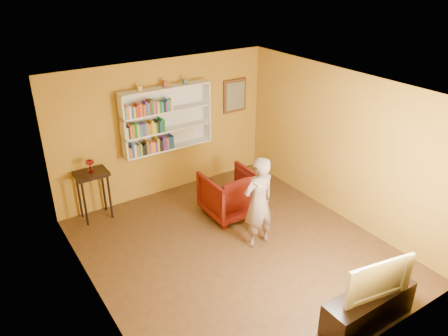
{
  "coord_description": "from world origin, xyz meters",
  "views": [
    {
      "loc": [
        -3.41,
        -4.83,
        4.38
      ],
      "look_at": [
        0.25,
        0.75,
        1.14
      ],
      "focal_mm": 35.0,
      "sensor_mm": 36.0,
      "label": 1
    }
  ],
  "objects": [
    {
      "name": "bookshelf",
      "position": [
        0.0,
        2.41,
        1.59
      ],
      "size": [
        1.8,
        0.29,
        1.23
      ],
      "color": "silver",
      "rests_on": "room_shell"
    },
    {
      "name": "room_shell",
      "position": [
        0.0,
        0.0,
        1.02
      ],
      "size": [
        5.3,
        5.8,
        2.88
      ],
      "color": "#452C16",
      "rests_on": "ground"
    },
    {
      "name": "framed_painting",
      "position": [
        1.65,
        2.46,
        1.75
      ],
      "size": [
        0.55,
        0.05,
        0.7
      ],
      "color": "#532F17",
      "rests_on": "room_shell"
    },
    {
      "name": "ruby_lustre",
      "position": [
        -1.58,
        2.25,
        1.11
      ],
      "size": [
        0.15,
        0.15,
        0.24
      ],
      "color": "maroon",
      "rests_on": "console_table"
    },
    {
      "name": "television",
      "position": [
        0.54,
        -2.25,
        0.77
      ],
      "size": [
        0.99,
        0.3,
        0.56
      ],
      "primitive_type": "imported",
      "rotation": [
        0.0,
        0.0,
        -0.18
      ],
      "color": "black",
      "rests_on": "tv_cabinet"
    },
    {
      "name": "game_remote",
      "position": [
        0.15,
        -0.3,
        1.31
      ],
      "size": [
        0.04,
        0.15,
        0.04
      ],
      "primitive_type": "cube",
      "color": "white",
      "rests_on": "person"
    },
    {
      "name": "books_row_lower",
      "position": [
        -0.38,
        2.3,
        1.13
      ],
      "size": [
        0.93,
        0.19,
        0.27
      ],
      "color": "#9C6B1C",
      "rests_on": "bookshelf"
    },
    {
      "name": "person",
      "position": [
        0.41,
        -0.03,
        0.79
      ],
      "size": [
        0.59,
        0.4,
        1.59
      ],
      "primitive_type": "imported",
      "rotation": [
        0.0,
        0.0,
        3.18
      ],
      "color": "#796358",
      "rests_on": "ground"
    },
    {
      "name": "ornament_right",
      "position": [
        0.42,
        2.35,
        2.26
      ],
      "size": [
        0.07,
        0.07,
        0.09
      ],
      "primitive_type": "cube",
      "color": "#436771",
      "rests_on": "bookshelf"
    },
    {
      "name": "tv_cabinet",
      "position": [
        0.54,
        -2.25,
        0.24
      ],
      "size": [
        1.37,
        0.41,
        0.49
      ],
      "primitive_type": "cube",
      "color": "black",
      "rests_on": "ground"
    },
    {
      "name": "books_row_upper",
      "position": [
        -0.4,
        2.3,
        1.89
      ],
      "size": [
        0.94,
        0.19,
        0.27
      ],
      "color": "teal",
      "rests_on": "bookshelf"
    },
    {
      "name": "books_row_middle",
      "position": [
        -0.48,
        2.3,
        1.51
      ],
      "size": [
        0.76,
        0.19,
        0.27
      ],
      "color": "silver",
      "rests_on": "bookshelf"
    },
    {
      "name": "ornament_left",
      "position": [
        -0.5,
        2.35,
        2.26
      ],
      "size": [
        0.07,
        0.07,
        0.1
      ],
      "primitive_type": "cube",
      "color": "gold",
      "rests_on": "bookshelf"
    },
    {
      "name": "console_table",
      "position": [
        -1.58,
        2.25,
        0.77
      ],
      "size": [
        0.57,
        0.44,
        0.93
      ],
      "color": "black",
      "rests_on": "ground"
    },
    {
      "name": "armchair",
      "position": [
        0.55,
        1.01,
        0.43
      ],
      "size": [
        0.93,
        0.95,
        0.85
      ],
      "primitive_type": "imported",
      "rotation": [
        0.0,
        0.0,
        3.13
      ],
      "color": "#490605",
      "rests_on": "ground"
    },
    {
      "name": "ornament_centre",
      "position": [
        0.01,
        2.35,
        2.27
      ],
      "size": [
        0.08,
        0.08,
        0.11
      ],
      "primitive_type": "cube",
      "color": "brown",
      "rests_on": "bookshelf"
    }
  ]
}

